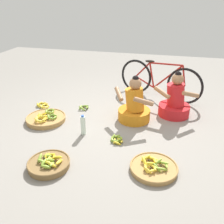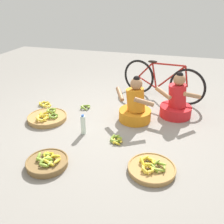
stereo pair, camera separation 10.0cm
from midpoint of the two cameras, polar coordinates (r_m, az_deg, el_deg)
ground_plane at (r=3.81m, az=1.58°, el=-3.43°), size 10.00×10.00×0.00m
vendor_woman_front at (r=3.91m, az=6.17°, el=1.21°), size 0.68×0.54×0.75m
vendor_woman_behind at (r=4.18m, az=15.55°, el=2.12°), size 0.74×0.52×0.77m
bicycle_leaning at (r=4.81m, az=12.10°, el=7.19°), size 1.61×0.65×0.73m
banana_basket_back_center at (r=3.08m, az=-14.02°, el=-11.33°), size 0.51×0.51×0.15m
banana_basket_front_right at (r=4.11m, az=-14.27°, el=-1.20°), size 0.64×0.64×0.15m
banana_basket_near_vendor at (r=2.97m, az=10.24°, el=-12.85°), size 0.57×0.57×0.13m
loose_bananas_back_right at (r=3.44m, az=1.84°, el=-6.52°), size 0.20×0.21×0.08m
loose_bananas_back_left at (r=4.40m, az=-5.62°, el=1.19°), size 0.17×0.17×0.09m
loose_bananas_mid_right at (r=4.63m, az=-14.81°, el=1.70°), size 0.28×0.24×0.08m
water_bottle at (r=3.57m, az=-5.98°, el=-3.01°), size 0.07×0.07×0.31m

